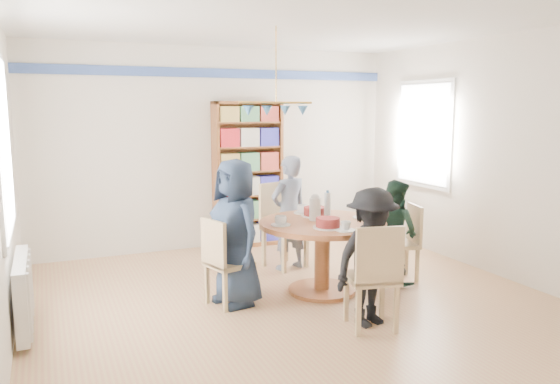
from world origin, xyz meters
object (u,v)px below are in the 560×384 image
chair_right (406,238)px  person_left (236,232)px  person_near (372,257)px  person_right (395,231)px  chair_left (222,258)px  chair_far (280,221)px  person_far (289,213)px  radiator (23,293)px  chair_near (375,273)px  bookshelf (248,176)px  dining_table (322,240)px

chair_right → person_left: person_left is taller
chair_right → person_left: size_ratio=0.59×
chair_right → person_near: bearing=-138.2°
person_right → chair_right: bearing=-84.9°
person_left → chair_left: bearing=-96.9°
chair_far → person_left: bearing=-131.8°
person_far → person_near: size_ratio=1.10×
radiator → person_right: 3.70m
person_left → person_right: person_left is taller
chair_near → person_right: bearing=47.9°
radiator → chair_left: bearing=-2.5°
person_right → bookshelf: bearing=14.6°
chair_left → person_left: (0.14, 0.02, 0.24)m
person_left → person_far: (0.95, 0.86, -0.04)m
radiator → chair_left: chair_left is taller
radiator → person_left: person_left is taller
radiator → person_near: 2.99m
chair_near → dining_table: bearing=86.8°
person_left → bookshelf: size_ratio=0.72×
chair_near → person_near: 0.17m
chair_far → person_left: size_ratio=0.71×
person_near → bookshelf: (-0.02, 3.07, 0.36)m
person_left → chair_right: bearing=76.3°
dining_table → bookshelf: bearing=90.8°
radiator → chair_right: bearing=-1.1°
chair_left → person_right: size_ratio=0.76×
chair_right → chair_far: 1.49m
person_far → bookshelf: bookshelf is taller
chair_near → person_right: person_right is taller
chair_right → chair_near: (-1.12, -1.08, 0.05)m
radiator → chair_far: (2.80, 0.96, 0.20)m
person_left → person_far: bearing=118.7°
chair_right → person_left: bearing=179.6°
dining_table → chair_near: bearing=-93.2°
chair_far → chair_near: chair_far is taller
chair_left → person_far: bearing=38.6°
chair_far → bookshelf: bearing=90.9°
person_near → bookshelf: bookshelf is taller
person_far → bookshelf: size_ratio=0.68×
person_far → person_right: bearing=119.6°
radiator → bookshelf: bearing=36.3°
radiator → chair_right: (3.87, -0.07, 0.11)m
radiator → bookshelf: bookshelf is taller
chair_right → person_far: (-1.03, 0.87, 0.21)m
person_left → chair_near: bearing=25.0°
person_right → person_near: person_near is taller
person_far → radiator: bearing=2.4°
chair_left → person_near: 1.43m
chair_left → person_left: 0.28m
radiator → person_near: (2.80, -1.02, 0.26)m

